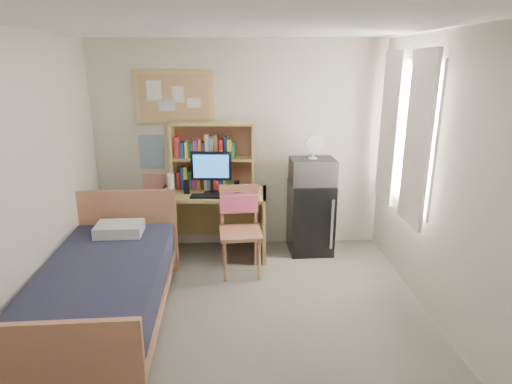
{
  "coord_description": "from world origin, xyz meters",
  "views": [
    {
      "loc": [
        -0.01,
        -3.23,
        2.32
      ],
      "look_at": [
        0.17,
        1.2,
        0.98
      ],
      "focal_mm": 30.0,
      "sensor_mm": 36.0,
      "label": 1
    }
  ],
  "objects_px": {
    "desk_chair": "(240,232)",
    "microwave": "(312,171)",
    "speaker_right": "(237,187)",
    "desk": "(214,223)",
    "bed": "(104,296)",
    "speaker_left": "(187,187)",
    "desk_fan": "(313,148)",
    "bulletin_board": "(174,97)",
    "mini_fridge": "(310,217)",
    "monitor": "(211,173)"
  },
  "relations": [
    {
      "from": "desk_chair",
      "to": "microwave",
      "type": "height_order",
      "value": "microwave"
    },
    {
      "from": "speaker_right",
      "to": "microwave",
      "type": "height_order",
      "value": "microwave"
    },
    {
      "from": "desk",
      "to": "desk_chair",
      "type": "bearing_deg",
      "value": -54.83
    },
    {
      "from": "desk",
      "to": "bed",
      "type": "bearing_deg",
      "value": -117.72
    },
    {
      "from": "desk",
      "to": "speaker_left",
      "type": "relative_size",
      "value": 7.97
    },
    {
      "from": "desk_fan",
      "to": "speaker_left",
      "type": "bearing_deg",
      "value": -178.83
    },
    {
      "from": "speaker_left",
      "to": "desk_chair",
      "type": "bearing_deg",
      "value": -34.53
    },
    {
      "from": "bulletin_board",
      "to": "mini_fridge",
      "type": "height_order",
      "value": "bulletin_board"
    },
    {
      "from": "mini_fridge",
      "to": "speaker_left",
      "type": "height_order",
      "value": "speaker_left"
    },
    {
      "from": "bulletin_board",
      "to": "monitor",
      "type": "distance_m",
      "value": 1.04
    },
    {
      "from": "speaker_right",
      "to": "microwave",
      "type": "bearing_deg",
      "value": 10.92
    },
    {
      "from": "bed",
      "to": "speaker_left",
      "type": "relative_size",
      "value": 13.15
    },
    {
      "from": "desk_chair",
      "to": "mini_fridge",
      "type": "bearing_deg",
      "value": 29.73
    },
    {
      "from": "speaker_left",
      "to": "speaker_right",
      "type": "distance_m",
      "value": 0.6
    },
    {
      "from": "bed",
      "to": "speaker_right",
      "type": "relative_size",
      "value": 13.59
    },
    {
      "from": "mini_fridge",
      "to": "monitor",
      "type": "bearing_deg",
      "value": -176.27
    },
    {
      "from": "bulletin_board",
      "to": "desk_chair",
      "type": "distance_m",
      "value": 1.83
    },
    {
      "from": "speaker_left",
      "to": "desk",
      "type": "bearing_deg",
      "value": 11.31
    },
    {
      "from": "microwave",
      "to": "speaker_right",
      "type": "bearing_deg",
      "value": -174.55
    },
    {
      "from": "desk",
      "to": "mini_fridge",
      "type": "bearing_deg",
      "value": 6.41
    },
    {
      "from": "bulletin_board",
      "to": "speaker_right",
      "type": "height_order",
      "value": "bulletin_board"
    },
    {
      "from": "bulletin_board",
      "to": "desk_fan",
      "type": "relative_size",
      "value": 3.46
    },
    {
      "from": "desk_chair",
      "to": "bed",
      "type": "height_order",
      "value": "desk_chair"
    },
    {
      "from": "desk",
      "to": "desk_fan",
      "type": "distance_m",
      "value": 1.54
    },
    {
      "from": "bulletin_board",
      "to": "monitor",
      "type": "xyz_separation_m",
      "value": [
        0.44,
        -0.39,
        -0.85
      ]
    },
    {
      "from": "mini_fridge",
      "to": "speaker_right",
      "type": "relative_size",
      "value": 5.69
    },
    {
      "from": "desk_chair",
      "to": "bed",
      "type": "bearing_deg",
      "value": -146.63
    },
    {
      "from": "bed",
      "to": "desk_fan",
      "type": "relative_size",
      "value": 7.9
    },
    {
      "from": "bed",
      "to": "desk_fan",
      "type": "bearing_deg",
      "value": 33.85
    },
    {
      "from": "desk_fan",
      "to": "bed",
      "type": "bearing_deg",
      "value": -146.02
    },
    {
      "from": "monitor",
      "to": "speaker_left",
      "type": "relative_size",
      "value": 3.12
    },
    {
      "from": "desk_chair",
      "to": "monitor",
      "type": "relative_size",
      "value": 1.98
    },
    {
      "from": "bulletin_board",
      "to": "desk",
      "type": "relative_size",
      "value": 0.72
    },
    {
      "from": "desk",
      "to": "desk_chair",
      "type": "xyz_separation_m",
      "value": [
        0.33,
        -0.54,
        0.1
      ]
    },
    {
      "from": "microwave",
      "to": "monitor",
      "type": "bearing_deg",
      "value": -177.21
    },
    {
      "from": "desk_chair",
      "to": "speaker_right",
      "type": "bearing_deg",
      "value": 90.1
    },
    {
      "from": "mini_fridge",
      "to": "desk_fan",
      "type": "bearing_deg",
      "value": -90.0
    },
    {
      "from": "bed",
      "to": "desk_fan",
      "type": "distance_m",
      "value": 2.83
    },
    {
      "from": "bulletin_board",
      "to": "bed",
      "type": "relative_size",
      "value": 0.44
    },
    {
      "from": "desk_chair",
      "to": "speaker_right",
      "type": "relative_size",
      "value": 6.4
    },
    {
      "from": "monitor",
      "to": "desk_chair",
      "type": "bearing_deg",
      "value": -51.44
    },
    {
      "from": "bed",
      "to": "desk_fan",
      "type": "xyz_separation_m",
      "value": [
        2.13,
        1.54,
        1.05
      ]
    },
    {
      "from": "bulletin_board",
      "to": "microwave",
      "type": "xyz_separation_m",
      "value": [
        1.67,
        -0.29,
        -0.87
      ]
    },
    {
      "from": "desk",
      "to": "microwave",
      "type": "height_order",
      "value": "microwave"
    },
    {
      "from": "desk_chair",
      "to": "speaker_left",
      "type": "relative_size",
      "value": 6.19
    },
    {
      "from": "bulletin_board",
      "to": "desk_fan",
      "type": "distance_m",
      "value": 1.79
    },
    {
      "from": "mini_fridge",
      "to": "monitor",
      "type": "height_order",
      "value": "monitor"
    },
    {
      "from": "microwave",
      "to": "desk_fan",
      "type": "xyz_separation_m",
      "value": [
        0.0,
        0.0,
        0.29
      ]
    },
    {
      "from": "desk_fan",
      "to": "microwave",
      "type": "bearing_deg",
      "value": 0.0
    },
    {
      "from": "microwave",
      "to": "bed",
      "type": "bearing_deg",
      "value": -146.02
    }
  ]
}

